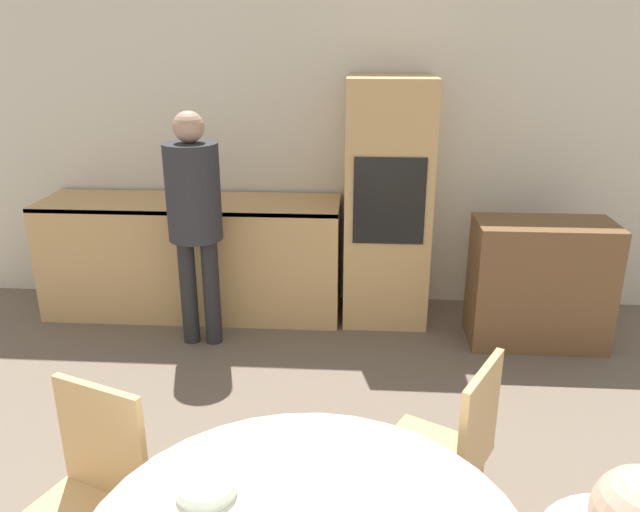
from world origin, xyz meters
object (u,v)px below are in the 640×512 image
oven_unit (387,203)px  sideboard (539,283)px  chair_far_right (452,450)px  bowl_near (206,487)px  chair_far_left (88,495)px  person_standing (194,206)px

oven_unit → sideboard: size_ratio=1.94×
sideboard → chair_far_right: 2.15m
chair_far_right → bowl_near: (-0.83, -0.55, 0.24)m
chair_far_left → chair_far_right: same height
sideboard → chair_far_right: bearing=-113.5°
sideboard → bowl_near: 3.05m
chair_far_left → person_standing: person_standing is taller
oven_unit → chair_far_left: size_ratio=1.98×
bowl_near → sideboard: bearing=56.3°
chair_far_left → oven_unit: bearing=88.0°
chair_far_left → bowl_near: chair_far_left is taller
chair_far_left → person_standing: size_ratio=0.56×
chair_far_left → person_standing: bearing=114.9°
chair_far_right → person_standing: bearing=-112.2°
oven_unit → bowl_near: oven_unit is taller
oven_unit → chair_far_right: size_ratio=1.98×
sideboard → oven_unit: bearing=160.8°
sideboard → chair_far_left: size_ratio=1.02×
oven_unit → person_standing: bearing=-157.7°
chair_far_right → oven_unit: bearing=-146.7°
person_standing → bowl_near: (0.64, -2.36, -0.23)m
sideboard → chair_far_left: bearing=-133.3°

